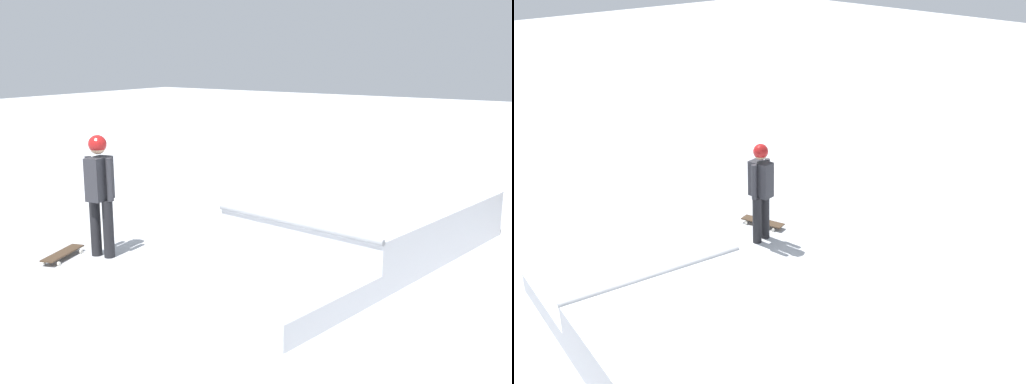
# 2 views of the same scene
# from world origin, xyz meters

# --- Properties ---
(ground_plane) EXTENTS (60.00, 60.00, 0.00)m
(ground_plane) POSITION_xyz_m (0.00, 0.00, 0.00)
(ground_plane) COLOR #B7BABF
(skate_ramp) EXTENTS (5.71, 3.31, 0.74)m
(skate_ramp) POSITION_xyz_m (-0.47, -0.15, 0.32)
(skate_ramp) COLOR silver
(skate_ramp) RESTS_ON ground
(skater) EXTENTS (0.41, 0.44, 1.73)m
(skater) POSITION_xyz_m (1.66, -2.97, 1.01)
(skater) COLOR black
(skater) RESTS_ON ground
(skateboard) EXTENTS (0.82, 0.43, 0.09)m
(skateboard) POSITION_xyz_m (2.05, -3.35, 0.08)
(skateboard) COLOR #3F2D1E
(skateboard) RESTS_ON ground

